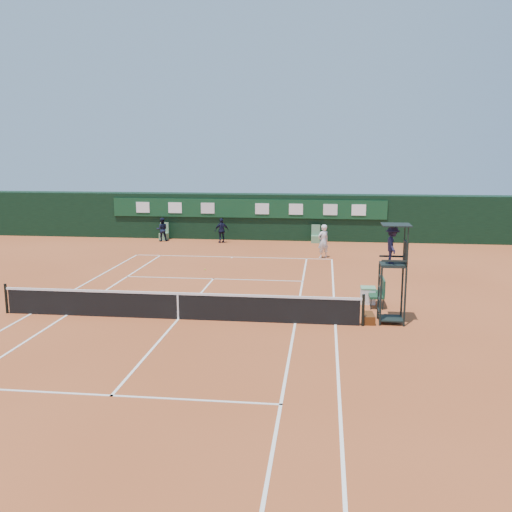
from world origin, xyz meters
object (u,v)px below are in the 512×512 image
at_px(player, 323,241).
at_px(player_bench, 379,291).
at_px(umpire_chair, 393,252).
at_px(tennis_net, 178,305).
at_px(cooler, 368,295).

bearing_deg(player, player_bench, 66.70).
bearing_deg(umpire_chair, tennis_net, -176.08).
relative_size(umpire_chair, player_bench, 2.85).
bearing_deg(player_bench, umpire_chair, -84.34).
relative_size(player_bench, cooler, 1.86).
bearing_deg(player_bench, player, 102.58).
height_order(tennis_net, player_bench, same).
xyz_separation_m(tennis_net, player, (5.00, 12.30, 0.42)).
bearing_deg(tennis_net, player, 67.89).
bearing_deg(tennis_net, cooler, 23.58).
distance_m(tennis_net, cooler, 7.39).
bearing_deg(cooler, umpire_chair, -76.43).
distance_m(tennis_net, umpire_chair, 7.64).
relative_size(umpire_chair, cooler, 5.30).
bearing_deg(player_bench, tennis_net, -159.94).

